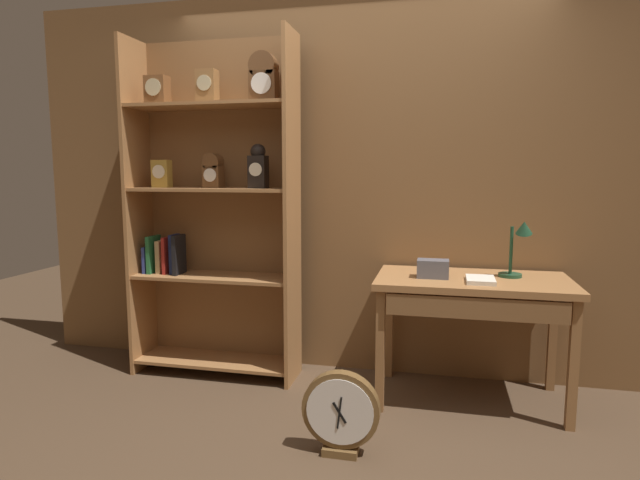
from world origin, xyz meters
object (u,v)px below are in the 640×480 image
workbench (473,295)px  toolbox_small (433,269)px  desk_lamp (518,245)px  open_repair_manual (480,280)px  bookshelf (215,204)px  round_clock_large (341,413)px

workbench → toolbox_small: bearing=-174.6°
desk_lamp → open_repair_manual: (-0.22, -0.17, -0.19)m
open_repair_manual → desk_lamp: bearing=38.3°
workbench → toolbox_small: (-0.24, -0.02, 0.15)m
workbench → toolbox_small: toolbox_small is taller
toolbox_small → open_repair_manual: (0.27, -0.07, -0.04)m
bookshelf → workbench: bearing=-4.3°
open_repair_manual → round_clock_large: (-0.69, -0.69, -0.56)m
workbench → desk_lamp: size_ratio=3.18×
desk_lamp → open_repair_manual: desk_lamp is taller
bookshelf → toolbox_small: size_ratio=12.30×
bookshelf → workbench: 1.78m
bookshelf → workbench: (1.70, -0.13, -0.51)m
toolbox_small → open_repair_manual: 0.28m
workbench → desk_lamp: bearing=17.4°
toolbox_small → open_repair_manual: size_ratio=0.85×
bookshelf → desk_lamp: size_ratio=6.37×
bookshelf → toolbox_small: 1.51m
bookshelf → desk_lamp: (1.95, -0.05, -0.22)m
workbench → toolbox_small: 0.28m
workbench → round_clock_large: workbench is taller
toolbox_small → round_clock_large: (-0.42, -0.75, -0.60)m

